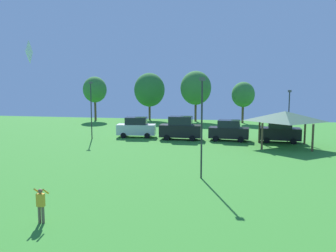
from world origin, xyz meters
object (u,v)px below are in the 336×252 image
parked_car_leftmost (136,127)px  treeline_tree_3 (243,95)px  treeline_tree_1 (149,90)px  parked_car_second_from_left (181,128)px  park_pavilion (285,116)px  parked_car_rightmost_in_row (279,131)px  light_post_1 (91,107)px  kite_flying_0 (29,51)px  light_post_2 (289,113)px  treeline_tree_2 (196,88)px  person_standing_mid_field (41,203)px  kite_flying_6 (335,14)px  parked_car_third_from_left (229,130)px  light_post_0 (202,123)px  treeline_tree_0 (95,90)px

parked_car_leftmost → treeline_tree_3: 21.39m
parked_car_leftmost → treeline_tree_1: size_ratio=0.58×
parked_car_second_from_left → park_pavilion: 11.32m
parked_car_rightmost_in_row → treeline_tree_1: size_ratio=0.56×
park_pavilion → light_post_1: (-20.94, 1.17, 0.59)m
kite_flying_0 → parked_car_second_from_left: size_ratio=0.31×
treeline_tree_1 → light_post_2: bearing=-43.3°
parked_car_second_from_left → treeline_tree_3: treeline_tree_3 is taller
light_post_1 → parked_car_rightmost_in_row: bearing=4.2°
parked_car_second_from_left → parked_car_rightmost_in_row: 10.75m
treeline_tree_2 → treeline_tree_3: bearing=-7.5°
light_post_2 → person_standing_mid_field: bearing=-119.7°
light_post_2 → treeline_tree_2: size_ratio=0.68×
kite_flying_0 → treeline_tree_1: bearing=91.6°
kite_flying_6 → treeline_tree_3: 23.47m
parked_car_leftmost → treeline_tree_2: bearing=67.9°
light_post_1 → treeline_tree_2: bearing=64.2°
parked_car_leftmost → parked_car_rightmost_in_row: bearing=-8.6°
parked_car_third_from_left → light_post_1: (-15.42, -1.61, 2.52)m
treeline_tree_3 → light_post_2: bearing=-75.4°
light_post_2 → light_post_0: bearing=-115.9°
person_standing_mid_field → parked_car_leftmost: (-2.61, 25.49, 0.22)m
parked_car_rightmost_in_row → treeline_tree_0: 32.91m
kite_flying_0 → treeline_tree_3: kite_flying_0 is taller
kite_flying_0 → treeline_tree_0: kite_flying_0 is taller
treeline_tree_0 → parked_car_rightmost_in_row: bearing=-31.4°
light_post_2 → treeline_tree_0: (-28.82, 16.63, 1.94)m
kite_flying_6 → kite_flying_0: bearing=-145.8°
treeline_tree_2 → parked_car_second_from_left: bearing=-88.9°
kite_flying_6 → park_pavilion: bearing=175.8°
person_standing_mid_field → treeline_tree_2: 43.77m
parked_car_leftmost → parked_car_second_from_left: (5.37, -0.75, 0.12)m
parked_car_rightmost_in_row → light_post_2: (0.93, 0.39, 2.00)m
person_standing_mid_field → treeline_tree_1: 44.61m
light_post_1 → treeline_tree_1: 20.81m
kite_flying_6 → parked_car_third_from_left: (-9.55, 3.07, -11.64)m
light_post_2 → kite_flying_6: bearing=-46.2°
parked_car_rightmost_in_row → light_post_1: light_post_1 is taller
kite_flying_0 → parked_car_rightmost_in_row: kite_flying_0 is taller
kite_flying_6 → parked_car_second_from_left: kite_flying_6 is taller
parked_car_leftmost → park_pavilion: park_pavilion is taller
parked_car_third_from_left → parked_car_leftmost: bearing=-178.8°
light_post_1 → light_post_2: size_ratio=1.16×
person_standing_mid_field → light_post_1: 24.66m
light_post_2 → treeline_tree_2: 21.90m
parked_car_leftmost → light_post_1: (-4.68, -2.09, 2.49)m
kite_flying_0 → treeline_tree_2: (6.87, 36.59, -3.01)m
parked_car_leftmost → light_post_0: size_ratio=0.68×
person_standing_mid_field → treeline_tree_1: size_ratio=0.21×
person_standing_mid_field → kite_flying_0: bearing=141.3°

